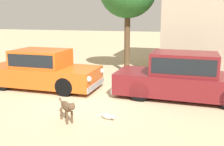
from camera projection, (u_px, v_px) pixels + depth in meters
ground_plane at (86, 98)px, 8.96m from camera, size 80.00×80.00×0.00m
parked_sedan_nearest at (43, 69)px, 10.16m from camera, size 4.52×1.78×1.50m
parked_sedan_second at (184, 76)px, 8.81m from camera, size 4.84×1.84×1.58m
stray_dog_spotted at (67, 107)px, 6.87m from camera, size 0.80×0.73×0.64m
stray_cat at (108, 116)px, 7.12m from camera, size 0.60×0.36×0.17m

